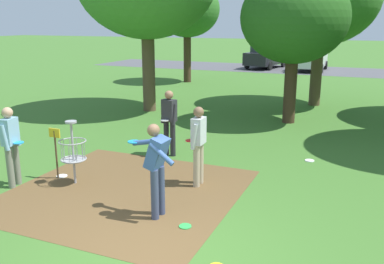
% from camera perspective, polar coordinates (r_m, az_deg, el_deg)
% --- Properties ---
extents(ground_plane, '(160.00, 160.00, 0.00)m').
position_cam_1_polar(ground_plane, '(6.58, -5.14, -16.51)').
color(ground_plane, '#3D6B28').
extents(dirt_tee_pad, '(4.53, 4.51, 0.01)m').
position_cam_1_polar(dirt_tee_pad, '(8.90, -9.01, -7.94)').
color(dirt_tee_pad, brown).
rests_on(dirt_tee_pad, ground).
extents(disc_golf_basket, '(0.98, 0.58, 1.39)m').
position_cam_1_polar(disc_golf_basket, '(9.37, -16.04, -2.30)').
color(disc_golf_basket, '#9E9EA3').
rests_on(disc_golf_basket, ground).
extents(player_foreground_watching, '(0.49, 0.44, 1.71)m').
position_cam_1_polar(player_foreground_watching, '(10.87, -3.10, 1.75)').
color(player_foreground_watching, '#232328').
rests_on(player_foreground_watching, ground).
extents(player_throwing, '(0.43, 0.49, 1.71)m').
position_cam_1_polar(player_throwing, '(9.56, -23.29, -1.28)').
color(player_throwing, slate).
rests_on(player_throwing, ground).
extents(player_waiting_left, '(1.10, 0.52, 1.71)m').
position_cam_1_polar(player_waiting_left, '(7.41, -4.82, -4.38)').
color(player_waiting_left, '#384260').
rests_on(player_waiting_left, ground).
extents(player_waiting_right, '(0.40, 0.47, 1.71)m').
position_cam_1_polar(player_waiting_right, '(8.84, 0.87, -1.29)').
color(player_waiting_right, tan).
rests_on(player_waiting_right, ground).
extents(frisbee_mid_grass, '(0.23, 0.23, 0.02)m').
position_cam_1_polar(frisbee_mid_grass, '(11.05, 15.61, -3.74)').
color(frisbee_mid_grass, white).
rests_on(frisbee_mid_grass, ground).
extents(frisbee_far_left, '(0.24, 0.24, 0.02)m').
position_cam_1_polar(frisbee_far_left, '(10.04, -17.17, -5.72)').
color(frisbee_far_left, white).
rests_on(frisbee_far_left, ground).
extents(frisbee_scattered_a, '(0.22, 0.22, 0.02)m').
position_cam_1_polar(frisbee_scattered_a, '(7.39, -0.93, -12.63)').
color(frisbee_scattered_a, green).
rests_on(frisbee_scattered_a, ground).
extents(tree_near_right, '(3.54, 3.54, 5.04)m').
position_cam_1_polar(tree_near_right, '(14.68, 13.67, 14.72)').
color(tree_near_right, '#422D1E').
rests_on(tree_near_right, ground).
extents(tree_mid_left, '(3.63, 3.63, 5.60)m').
position_cam_1_polar(tree_mid_left, '(24.42, -0.66, 16.20)').
color(tree_mid_left, '#422D1E').
rests_on(tree_mid_left, ground).
extents(parking_lot_strip, '(36.00, 6.00, 0.01)m').
position_cam_1_polar(parking_lot_strip, '(31.69, 18.10, 7.85)').
color(parking_lot_strip, '#4C4C51').
rests_on(parking_lot_strip, ground).
extents(parked_car_leftmost, '(2.51, 4.45, 1.84)m').
position_cam_1_polar(parked_car_leftmost, '(32.52, 9.96, 10.13)').
color(parked_car_leftmost, black).
rests_on(parked_car_leftmost, ground).
extents(parked_car_center_left, '(2.00, 4.21, 1.84)m').
position_cam_1_polar(parked_car_center_left, '(31.51, 15.82, 9.66)').
color(parked_car_center_left, silver).
rests_on(parked_car_center_left, ground).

